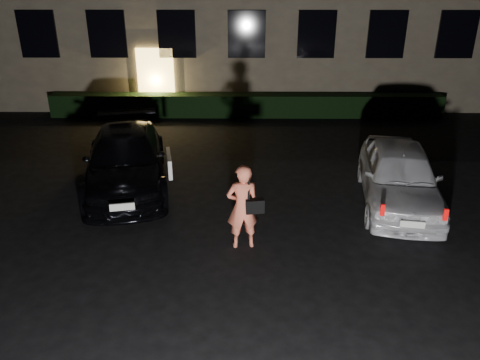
{
  "coord_description": "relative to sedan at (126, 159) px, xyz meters",
  "views": [
    {
      "loc": [
        -0.09,
        -7.13,
        5.12
      ],
      "look_at": [
        -0.17,
        2.0,
        1.05
      ],
      "focal_mm": 35.0,
      "sensor_mm": 36.0,
      "label": 1
    }
  ],
  "objects": [
    {
      "name": "hatch",
      "position": [
        6.71,
        -1.01,
        0.01
      ],
      "size": [
        2.34,
        4.43,
        1.44
      ],
      "rotation": [
        0.0,
        0.0,
        -0.16
      ],
      "color": "silver",
      "rests_on": "ground"
    },
    {
      "name": "hedge",
      "position": [
        3.12,
        6.45,
        -0.29
      ],
      "size": [
        15.0,
        0.7,
        0.85
      ],
      "primitive_type": "cube",
      "color": "black",
      "rests_on": "ground"
    },
    {
      "name": "man",
      "position": [
        3.02,
        -2.99,
        0.18
      ],
      "size": [
        0.78,
        0.52,
        1.78
      ],
      "rotation": [
        0.0,
        0.0,
        3.3
      ],
      "color": "#EA6D50",
      "rests_on": "ground"
    },
    {
      "name": "ground",
      "position": [
        3.12,
        -4.05,
        -0.71
      ],
      "size": [
        80.0,
        80.0,
        0.0
      ],
      "primitive_type": "plane",
      "color": "black",
      "rests_on": "ground"
    },
    {
      "name": "sedan",
      "position": [
        0.0,
        0.0,
        0.0
      ],
      "size": [
        2.9,
        5.19,
        1.42
      ],
      "rotation": [
        0.0,
        0.0,
        0.19
      ],
      "color": "black",
      "rests_on": "ground"
    }
  ]
}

